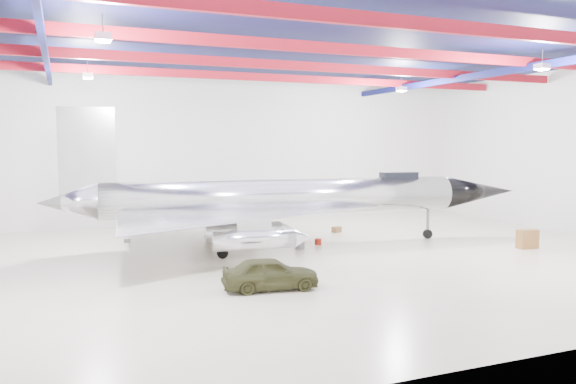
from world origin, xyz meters
name	(u,v)px	position (x,y,z in m)	size (l,w,h in m)	color
floor	(300,258)	(0.00, 0.00, 0.00)	(40.00, 40.00, 0.00)	beige
wall_back	(223,150)	(0.00, 15.00, 5.50)	(40.00, 40.00, 0.00)	silver
ceiling	(301,45)	(0.00, 0.00, 11.00)	(40.00, 40.00, 0.00)	#0A0F38
ceiling_structure	(301,59)	(0.00, 0.00, 10.32)	(39.50, 29.50, 1.08)	maroon
jet_aircraft	(285,202)	(0.57, 3.64, 2.60)	(29.11, 18.35, 7.94)	silver
jeep	(270,273)	(-3.62, -5.31, 0.68)	(1.60, 3.98, 1.36)	#34351A
desk	(527,239)	(13.22, -2.31, 0.54)	(1.18, 0.59, 1.08)	brown
toolbox_red	(264,233)	(0.67, 7.51, 0.16)	(0.46, 0.37, 0.33)	maroon
engine_drum	(300,245)	(0.99, 2.37, 0.25)	(0.54, 0.54, 0.49)	#59595B
parts_bin	(337,229)	(5.69, 6.99, 0.19)	(0.56, 0.45, 0.39)	olive
crate_small	(127,241)	(-7.93, 8.21, 0.11)	(0.33, 0.26, 0.23)	#59595B
tool_chest	(318,242)	(2.56, 3.24, 0.18)	(0.41, 0.41, 0.37)	maroon
oil_barrel	(213,239)	(-3.06, 6.41, 0.17)	(0.49, 0.39, 0.34)	olive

